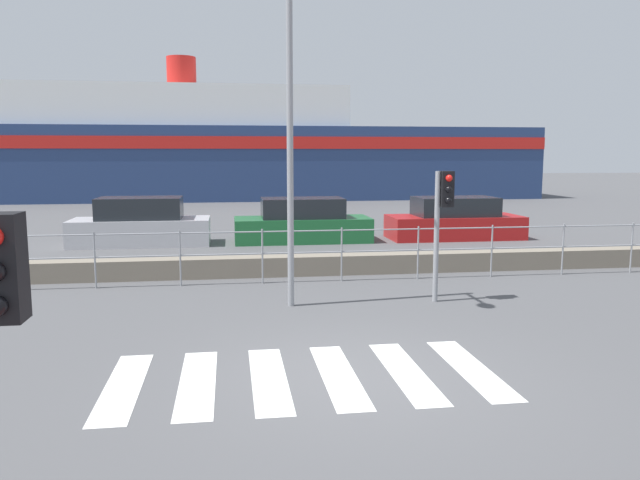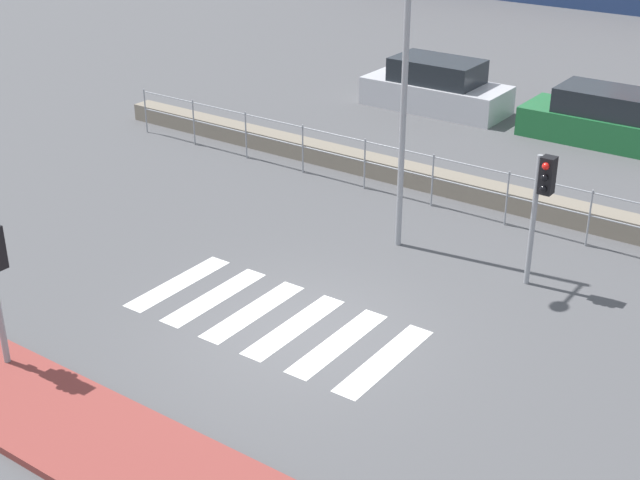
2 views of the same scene
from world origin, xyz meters
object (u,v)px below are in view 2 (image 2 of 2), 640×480
parked_car_silver (436,88)px  parked_car_green (607,120)px  streetlamp (399,54)px  traffic_light_far (542,192)px

parked_car_silver → parked_car_green: parked_car_silver is taller
parked_car_silver → streetlamp: bearing=-66.4°
traffic_light_far → streetlamp: streetlamp is taller
traffic_light_far → parked_car_green: bearing=100.9°
streetlamp → parked_car_silver: (-3.89, 8.90, -3.29)m
traffic_light_far → parked_car_silver: traffic_light_far is taller
parked_car_green → streetlamp: bearing=-97.9°
traffic_light_far → parked_car_green: (-1.68, 8.73, -1.25)m
traffic_light_far → parked_car_silver: 11.14m
streetlamp → parked_car_silver: streetlamp is taller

